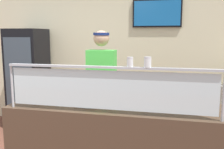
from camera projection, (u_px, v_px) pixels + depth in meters
shop_rear_unit at (138, 54)px, 4.58m from camera, size 6.66×0.13×2.70m
serving_counter at (114, 147)px, 2.80m from camera, size 2.26×0.68×0.95m
sneeze_guard at (108, 84)px, 2.42m from camera, size 2.09×0.06×0.46m
pizza_tray at (92, 101)px, 2.84m from camera, size 0.46×0.46×0.04m
pizza_server at (90, 100)px, 2.82m from camera, size 0.10×0.29×0.01m
parmesan_shaker at (130, 63)px, 2.34m from camera, size 0.06×0.06×0.09m
pepper_flake_shaker at (148, 63)px, 2.30m from camera, size 0.07×0.07×0.10m
worker_figure at (102, 86)px, 3.47m from camera, size 0.41×0.50×1.76m
drink_fridge at (28, 79)px, 4.64m from camera, size 0.61×0.61×1.81m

